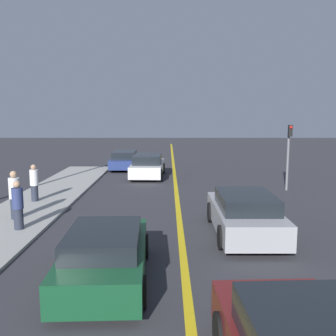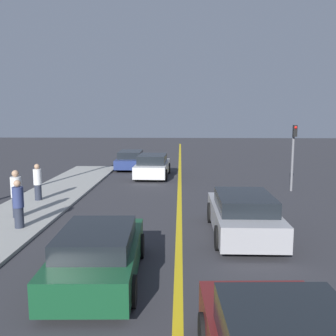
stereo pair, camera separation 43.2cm
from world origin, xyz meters
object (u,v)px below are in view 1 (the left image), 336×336
at_px(pedestrian_by_sign, 35,183).
at_px(car_ahead_center, 107,255).
at_px(car_parked_left_lot, 149,166).
at_px(pedestrian_far_standing, 16,195).
at_px(car_far_distant, 246,214).
at_px(car_oncoming_far, 126,160).
at_px(pedestrian_mid_group, 19,205).
at_px(traffic_light, 290,150).

bearing_deg(pedestrian_by_sign, car_ahead_center, -60.30).
bearing_deg(car_ahead_center, car_parked_left_lot, 86.98).
bearing_deg(pedestrian_far_standing, pedestrian_by_sign, 95.77).
height_order(car_far_distant, pedestrian_far_standing, pedestrian_far_standing).
height_order(car_ahead_center, pedestrian_far_standing, pedestrian_far_standing).
xyz_separation_m(car_far_distant, pedestrian_by_sign, (-8.01, 4.14, 0.22)).
bearing_deg(car_oncoming_far, pedestrian_mid_group, -97.93).
distance_m(car_parked_left_lot, car_oncoming_far, 3.95).
bearing_deg(traffic_light, car_parked_left_lot, 150.60).
relative_size(car_ahead_center, pedestrian_mid_group, 2.65).
distance_m(car_ahead_center, pedestrian_by_sign, 8.52).
distance_m(pedestrian_mid_group, pedestrian_by_sign, 4.00).
distance_m(car_oncoming_far, pedestrian_by_sign, 10.58).
xyz_separation_m(car_parked_left_lot, traffic_light, (7.10, -4.00, 1.38)).
relative_size(car_far_distant, pedestrian_far_standing, 2.55).
xyz_separation_m(car_far_distant, car_parked_left_lot, (-3.61, 10.84, -0.01)).
distance_m(car_ahead_center, pedestrian_mid_group, 4.85).
relative_size(car_ahead_center, car_parked_left_lot, 0.94).
distance_m(car_oncoming_far, traffic_light, 11.73).
height_order(car_oncoming_far, pedestrian_far_standing, pedestrian_far_standing).
bearing_deg(car_parked_left_lot, pedestrian_by_sign, -121.37).
height_order(car_ahead_center, car_far_distant, car_far_distant).
relative_size(car_parked_left_lot, traffic_light, 1.37).
xyz_separation_m(car_ahead_center, pedestrian_by_sign, (-4.22, 7.40, 0.27)).
relative_size(car_parked_left_lot, pedestrian_mid_group, 2.81).
bearing_deg(car_parked_left_lot, pedestrian_mid_group, -106.52).
distance_m(car_oncoming_far, pedestrian_mid_group, 14.25).
distance_m(car_ahead_center, pedestrian_far_standing, 6.16).
relative_size(car_oncoming_far, traffic_light, 1.46).
xyz_separation_m(pedestrian_far_standing, traffic_light, (11.24, 5.39, 1.08)).
relative_size(car_ahead_center, pedestrian_far_standing, 2.44).
relative_size(car_far_distant, car_parked_left_lot, 0.98).
relative_size(car_far_distant, car_oncoming_far, 0.92).
bearing_deg(pedestrian_mid_group, car_ahead_center, -46.19).
distance_m(pedestrian_far_standing, pedestrian_by_sign, 2.70).
height_order(pedestrian_mid_group, pedestrian_by_sign, pedestrian_mid_group).
distance_m(car_ahead_center, car_parked_left_lot, 14.10).
relative_size(pedestrian_by_sign, traffic_light, 0.48).
bearing_deg(pedestrian_mid_group, pedestrian_by_sign, 102.52).
distance_m(car_far_distant, car_oncoming_far, 15.35).
bearing_deg(pedestrian_mid_group, pedestrian_far_standing, 116.08).
height_order(car_parked_left_lot, pedestrian_far_standing, pedestrian_far_standing).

